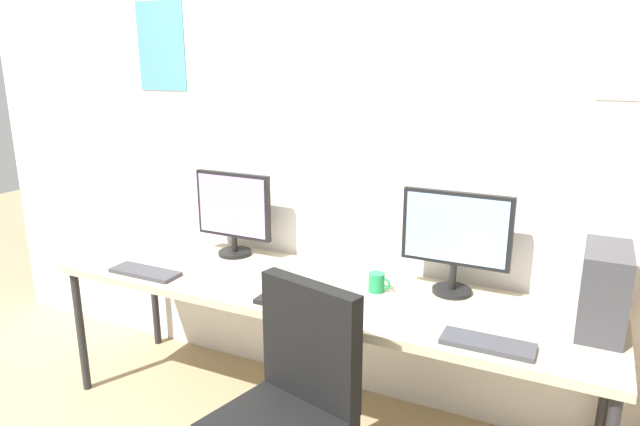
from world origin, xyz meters
TOP-DOWN VIEW (x-y plane):
  - wall_back at (0.00, 1.02)m, footprint 5.07×0.11m
  - desk at (0.00, 0.60)m, footprint 2.67×0.68m
  - monitor_left at (-0.60, 0.81)m, footprint 0.45×0.18m
  - monitor_right at (0.60, 0.81)m, footprint 0.49×0.18m
  - pc_tower at (1.21, 0.70)m, footprint 0.17×0.34m
  - keyboard_left at (-0.84, 0.37)m, footprint 0.37×0.13m
  - keyboard_center at (0.00, 0.37)m, footprint 0.33×0.13m
  - keyboard_right at (0.84, 0.37)m, footprint 0.35×0.13m
  - computer_mouse at (0.22, 0.39)m, footprint 0.06×0.10m
  - coffee_mug at (0.28, 0.67)m, footprint 0.11×0.08m

SIDE VIEW (x-z plane):
  - desk at x=0.00m, z-range 0.32..1.06m
  - keyboard_left at x=-0.84m, z-range 0.74..0.76m
  - keyboard_center at x=0.00m, z-range 0.74..0.76m
  - keyboard_right at x=0.84m, z-range 0.74..0.76m
  - computer_mouse at x=0.22m, z-range 0.74..0.77m
  - coffee_mug at x=0.28m, z-range 0.74..0.83m
  - pc_tower at x=1.21m, z-range 0.74..1.08m
  - monitor_left at x=-0.60m, z-range 0.76..1.22m
  - monitor_right at x=0.60m, z-range 0.78..1.25m
  - wall_back at x=0.00m, z-range 0.00..2.60m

